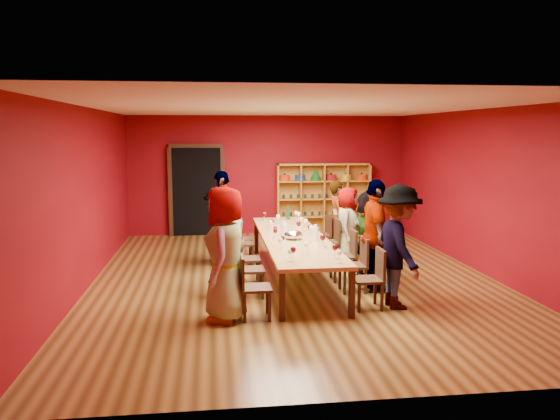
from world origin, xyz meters
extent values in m
cube|color=#4F3515|center=(0.00, 0.00, -0.01)|extent=(7.10, 9.10, 0.02)
cube|color=#66050E|center=(0.00, 4.51, 1.50)|extent=(7.10, 0.02, 3.00)
cube|color=#66050E|center=(0.00, -4.51, 1.50)|extent=(7.10, 0.02, 3.00)
cube|color=#66050E|center=(-3.51, 0.00, 1.50)|extent=(0.02, 9.10, 3.00)
cube|color=#66050E|center=(3.51, 0.00, 1.50)|extent=(0.02, 9.10, 3.00)
cube|color=white|center=(0.00, 0.00, 3.01)|extent=(7.10, 9.10, 0.02)
cube|color=#A37D44|center=(0.00, 0.00, 0.72)|extent=(1.10, 4.50, 0.06)
cube|color=black|center=(-0.49, -2.17, 0.34)|extent=(0.08, 0.08, 0.69)
cube|color=black|center=(-0.49, 2.17, 0.34)|extent=(0.08, 0.08, 0.69)
cube|color=black|center=(0.49, -2.17, 0.34)|extent=(0.08, 0.08, 0.69)
cube|color=black|center=(0.49, 2.17, 0.34)|extent=(0.08, 0.08, 0.69)
cube|color=black|center=(-1.80, 4.44, 1.10)|extent=(1.20, 0.14, 2.20)
cube|color=black|center=(-1.80, 4.37, 2.25)|extent=(1.32, 0.06, 0.10)
cube|color=black|center=(-2.45, 4.37, 1.10)|extent=(0.10, 0.06, 2.20)
cube|color=black|center=(-1.15, 4.37, 1.10)|extent=(0.10, 0.06, 2.20)
cube|color=#BB7F2A|center=(0.22, 4.28, 0.90)|extent=(0.04, 0.40, 1.80)
cube|color=#BB7F2A|center=(2.58, 4.28, 0.90)|extent=(0.04, 0.40, 1.80)
cube|color=#BB7F2A|center=(1.40, 4.28, 1.78)|extent=(2.40, 0.40, 0.04)
cube|color=#BB7F2A|center=(1.40, 4.28, 0.02)|extent=(2.40, 0.40, 0.04)
cube|color=#BB7F2A|center=(1.40, 4.47, 0.90)|extent=(2.40, 0.02, 1.80)
cube|color=#BB7F2A|center=(1.40, 4.28, 0.45)|extent=(2.36, 0.38, 0.03)
cube|color=#BB7F2A|center=(1.40, 4.28, 0.90)|extent=(2.36, 0.38, 0.03)
cube|color=#BB7F2A|center=(1.40, 4.28, 1.35)|extent=(2.36, 0.38, 0.03)
cube|color=#BB7F2A|center=(0.80, 4.28, 0.90)|extent=(0.03, 0.38, 1.76)
cube|color=#BB7F2A|center=(1.40, 4.28, 0.90)|extent=(0.03, 0.38, 1.76)
cube|color=#BB7F2A|center=(2.00, 4.28, 0.90)|extent=(0.03, 0.38, 1.76)
cylinder|color=red|center=(0.40, 4.28, 1.44)|extent=(0.26, 0.26, 0.15)
sphere|color=black|center=(0.40, 4.28, 1.53)|extent=(0.05, 0.05, 0.05)
cylinder|color=navy|center=(0.80, 4.28, 1.44)|extent=(0.26, 0.26, 0.15)
sphere|color=black|center=(0.80, 4.28, 1.53)|extent=(0.05, 0.05, 0.05)
cylinder|color=#196626|center=(1.20, 4.28, 1.41)|extent=(0.26, 0.26, 0.08)
cone|color=#196626|center=(1.20, 4.28, 1.56)|extent=(0.24, 0.24, 0.22)
cylinder|color=maroon|center=(1.60, 4.28, 1.44)|extent=(0.26, 0.26, 0.15)
sphere|color=black|center=(1.60, 4.28, 1.53)|extent=(0.05, 0.05, 0.05)
cylinder|color=yellow|center=(2.00, 4.28, 1.44)|extent=(0.26, 0.26, 0.15)
sphere|color=black|center=(2.00, 4.28, 1.53)|extent=(0.05, 0.05, 0.05)
cylinder|color=red|center=(2.40, 4.28, 1.44)|extent=(0.26, 0.26, 0.15)
sphere|color=black|center=(2.40, 4.28, 1.53)|extent=(0.05, 0.05, 0.05)
cylinder|color=#1A2F1E|center=(0.38, 4.28, 0.52)|extent=(0.07, 0.07, 0.10)
cylinder|color=#1A2F1E|center=(0.56, 4.28, 0.52)|extent=(0.07, 0.07, 0.10)
cylinder|color=#1A2F1E|center=(0.75, 4.28, 0.52)|extent=(0.07, 0.07, 0.10)
cylinder|color=#1A2F1E|center=(0.93, 4.28, 0.52)|extent=(0.07, 0.07, 0.10)
cylinder|color=#1A2F1E|center=(1.12, 4.28, 0.52)|extent=(0.07, 0.07, 0.10)
cylinder|color=#1A2F1E|center=(1.30, 4.28, 0.52)|extent=(0.07, 0.07, 0.10)
cylinder|color=#1A2F1E|center=(1.49, 4.28, 0.52)|extent=(0.07, 0.07, 0.10)
cylinder|color=#1A2F1E|center=(1.67, 4.28, 0.52)|extent=(0.07, 0.07, 0.10)
cylinder|color=#1A2F1E|center=(1.86, 4.28, 0.52)|extent=(0.07, 0.07, 0.10)
cylinder|color=#1A2F1E|center=(2.04, 4.28, 0.52)|extent=(0.07, 0.07, 0.10)
cylinder|color=#1A2F1E|center=(2.23, 4.28, 0.52)|extent=(0.07, 0.07, 0.10)
cylinder|color=#1A2F1E|center=(2.42, 4.28, 0.52)|extent=(0.07, 0.07, 0.10)
cylinder|color=#1A2F1E|center=(0.38, 4.28, 0.97)|extent=(0.07, 0.07, 0.10)
cylinder|color=#1A2F1E|center=(0.56, 4.28, 0.97)|extent=(0.07, 0.07, 0.10)
cylinder|color=#1A2F1E|center=(0.75, 4.28, 0.97)|extent=(0.07, 0.07, 0.10)
cylinder|color=#1A2F1E|center=(0.93, 4.28, 0.97)|extent=(0.07, 0.07, 0.10)
cylinder|color=#1A2F1E|center=(1.12, 4.28, 0.97)|extent=(0.07, 0.07, 0.10)
cylinder|color=#1A2F1E|center=(1.30, 4.28, 0.97)|extent=(0.07, 0.07, 0.10)
cylinder|color=#1A2F1E|center=(1.49, 4.28, 0.97)|extent=(0.07, 0.07, 0.10)
cylinder|color=#1A2F1E|center=(1.67, 4.28, 0.97)|extent=(0.07, 0.07, 0.10)
cylinder|color=#1A2F1E|center=(1.86, 4.28, 0.97)|extent=(0.07, 0.07, 0.10)
cylinder|color=#1A2F1E|center=(2.04, 4.28, 0.97)|extent=(0.07, 0.07, 0.10)
cylinder|color=#1A2F1E|center=(2.23, 4.28, 0.97)|extent=(0.07, 0.07, 0.10)
cylinder|color=#1A2F1E|center=(2.42, 4.28, 0.97)|extent=(0.07, 0.07, 0.10)
cube|color=black|center=(-0.83, -2.00, 0.43)|extent=(0.42, 0.42, 0.04)
cube|color=black|center=(-1.02, -2.00, 0.67)|extent=(0.04, 0.40, 0.44)
cube|color=black|center=(-1.00, -2.17, 0.21)|extent=(0.04, 0.04, 0.41)
cube|color=black|center=(-0.66, -2.17, 0.21)|extent=(0.04, 0.04, 0.41)
cube|color=black|center=(-1.00, -1.83, 0.21)|extent=(0.04, 0.04, 0.41)
cube|color=black|center=(-0.66, -1.83, 0.21)|extent=(0.04, 0.04, 0.41)
imported|color=pink|center=(-1.25, -2.00, 0.93)|extent=(0.65, 0.98, 1.85)
cube|color=black|center=(-0.83, -0.97, 0.43)|extent=(0.42, 0.42, 0.04)
cube|color=black|center=(-1.02, -0.97, 0.67)|extent=(0.04, 0.40, 0.44)
cube|color=black|center=(-1.00, -1.14, 0.21)|extent=(0.04, 0.04, 0.41)
cube|color=black|center=(-0.66, -1.14, 0.21)|extent=(0.04, 0.04, 0.41)
cube|color=black|center=(-1.00, -0.80, 0.21)|extent=(0.04, 0.04, 0.41)
cube|color=black|center=(-0.66, -0.80, 0.21)|extent=(0.04, 0.04, 0.41)
imported|color=silver|center=(-1.28, -0.97, 0.79)|extent=(0.53, 0.65, 1.58)
cube|color=black|center=(-0.83, -0.24, 0.43)|extent=(0.42, 0.42, 0.04)
cube|color=black|center=(-1.02, -0.24, 0.67)|extent=(0.04, 0.40, 0.44)
cube|color=black|center=(-1.00, -0.41, 0.21)|extent=(0.04, 0.04, 0.41)
cube|color=black|center=(-0.66, -0.41, 0.21)|extent=(0.04, 0.04, 0.41)
cube|color=black|center=(-1.00, -0.07, 0.21)|extent=(0.04, 0.04, 0.41)
cube|color=black|center=(-0.66, -0.07, 0.21)|extent=(0.04, 0.04, 0.41)
imported|color=silver|center=(-1.17, -0.24, 0.78)|extent=(0.61, 0.85, 1.57)
cube|color=black|center=(-0.83, 1.08, 0.43)|extent=(0.42, 0.42, 0.04)
cube|color=black|center=(-1.02, 1.08, 0.67)|extent=(0.04, 0.40, 0.44)
cube|color=black|center=(-1.00, 0.91, 0.21)|extent=(0.04, 0.04, 0.41)
cube|color=black|center=(-0.66, 0.91, 0.21)|extent=(0.04, 0.04, 0.41)
cube|color=black|center=(-1.00, 1.25, 0.21)|extent=(0.04, 0.04, 0.41)
cube|color=black|center=(-0.66, 1.25, 0.21)|extent=(0.04, 0.04, 0.41)
imported|color=#48484D|center=(-1.32, 1.08, 0.76)|extent=(0.74, 1.07, 1.53)
cube|color=black|center=(-0.83, 1.57, 0.43)|extent=(0.42, 0.42, 0.04)
cube|color=black|center=(-1.02, 1.57, 0.67)|extent=(0.04, 0.40, 0.44)
cube|color=black|center=(-1.00, 1.40, 0.21)|extent=(0.04, 0.04, 0.41)
cube|color=black|center=(-0.66, 1.40, 0.21)|extent=(0.04, 0.04, 0.41)
cube|color=black|center=(-1.00, 1.74, 0.21)|extent=(0.04, 0.04, 0.41)
cube|color=black|center=(-0.66, 1.74, 0.21)|extent=(0.04, 0.04, 0.41)
imported|color=#5581AF|center=(-1.22, 1.57, 0.91)|extent=(0.66, 1.13, 1.82)
cube|color=black|center=(0.83, -1.77, 0.43)|extent=(0.42, 0.42, 0.04)
cube|color=black|center=(1.02, -1.77, 0.67)|extent=(0.04, 0.40, 0.44)
cube|color=black|center=(0.66, -1.94, 0.21)|extent=(0.04, 0.04, 0.41)
cube|color=black|center=(1.00, -1.94, 0.21)|extent=(0.04, 0.04, 0.41)
cube|color=black|center=(0.66, -1.60, 0.21)|extent=(0.04, 0.04, 0.41)
cube|color=black|center=(1.00, -1.60, 0.21)|extent=(0.04, 0.04, 0.41)
imported|color=silver|center=(1.29, -1.77, 0.91)|extent=(0.53, 1.20, 1.83)
cube|color=black|center=(0.83, -0.91, 0.43)|extent=(0.42, 0.42, 0.04)
cube|color=black|center=(1.02, -0.91, 0.67)|extent=(0.04, 0.40, 0.44)
cube|color=black|center=(0.66, -1.08, 0.21)|extent=(0.04, 0.04, 0.41)
cube|color=black|center=(1.00, -1.08, 0.21)|extent=(0.04, 0.04, 0.41)
cube|color=black|center=(0.66, -0.74, 0.21)|extent=(0.04, 0.04, 0.41)
cube|color=black|center=(1.00, -0.74, 0.21)|extent=(0.04, 0.04, 0.41)
imported|color=#5983B8|center=(1.19, -0.91, 0.92)|extent=(0.58, 1.11, 1.83)
cube|color=black|center=(0.83, -0.22, 0.43)|extent=(0.42, 0.42, 0.04)
cube|color=black|center=(1.02, -0.22, 0.67)|extent=(0.04, 0.40, 0.44)
cube|color=black|center=(0.66, -0.39, 0.21)|extent=(0.04, 0.04, 0.41)
cube|color=black|center=(1.00, -0.39, 0.21)|extent=(0.04, 0.04, 0.41)
cube|color=black|center=(0.66, -0.05, 0.21)|extent=(0.04, 0.04, 0.41)
cube|color=black|center=(1.00, -0.05, 0.21)|extent=(0.04, 0.04, 0.41)
imported|color=white|center=(1.30, -0.22, 0.79)|extent=(0.67, 1.52, 1.59)
cube|color=black|center=(0.83, 1.04, 0.43)|extent=(0.42, 0.42, 0.04)
cube|color=black|center=(1.02, 1.04, 0.67)|extent=(0.04, 0.40, 0.44)
cube|color=black|center=(0.66, 0.87, 0.21)|extent=(0.04, 0.04, 0.41)
cube|color=black|center=(1.00, 0.87, 0.21)|extent=(0.04, 0.04, 0.41)
cube|color=black|center=(0.66, 1.21, 0.21)|extent=(0.04, 0.04, 0.41)
cube|color=black|center=(1.00, 1.21, 0.21)|extent=(0.04, 0.04, 0.41)
imported|color=white|center=(1.23, 1.04, 0.76)|extent=(0.66, 0.84, 1.51)
cube|color=black|center=(0.83, 1.80, 0.43)|extent=(0.42, 0.42, 0.04)
cube|color=black|center=(1.02, 1.80, 0.67)|extent=(0.04, 0.40, 0.44)
cube|color=black|center=(0.66, 1.63, 0.21)|extent=(0.04, 0.04, 0.41)
cube|color=black|center=(1.00, 1.63, 0.21)|extent=(0.04, 0.04, 0.41)
cube|color=black|center=(0.66, 1.97, 0.21)|extent=(0.04, 0.04, 0.41)
cube|color=black|center=(1.00, 1.97, 0.21)|extent=(0.04, 0.04, 0.41)
imported|color=#141837|center=(1.20, 1.80, 0.79)|extent=(0.46, 0.61, 1.57)
cylinder|color=white|center=(0.00, -0.45, 0.75)|extent=(0.06, 0.06, 0.01)
cylinder|color=white|center=(0.00, -0.45, 0.81)|extent=(0.01, 0.01, 0.11)
ellipsoid|color=#41060C|center=(0.00, -0.45, 0.90)|extent=(0.08, 0.08, 0.09)
cylinder|color=white|center=(-0.28, -1.80, 0.75)|extent=(0.07, 0.07, 0.01)
cylinder|color=white|center=(-0.28, -1.80, 0.82)|extent=(0.01, 0.01, 0.12)
ellipsoid|color=#41060C|center=(-0.28, -1.80, 0.92)|extent=(0.09, 0.09, 0.10)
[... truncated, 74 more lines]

